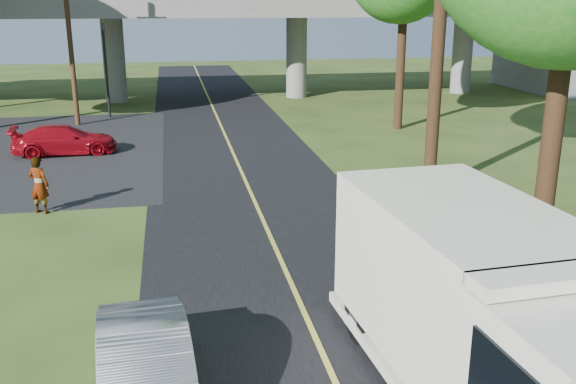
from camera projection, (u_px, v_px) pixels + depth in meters
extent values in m
plane|color=#2B3F16|center=(312.00, 331.00, 13.00)|extent=(120.00, 120.00, 0.00)
cube|color=black|center=(250.00, 191.00, 22.41)|extent=(7.00, 90.00, 0.02)
cube|color=gold|center=(250.00, 191.00, 22.40)|extent=(0.12, 90.00, 0.01)
cube|color=slate|center=(206.00, 7.00, 41.40)|extent=(50.00, 9.00, 1.20)
cube|color=slate|center=(552.00, 49.00, 46.61)|extent=(4.00, 10.00, 6.00)
cylinder|color=slate|center=(114.00, 60.00, 41.31)|extent=(1.40, 1.40, 5.40)
cylinder|color=slate|center=(297.00, 57.00, 43.39)|extent=(1.40, 1.40, 5.40)
cylinder|color=slate|center=(462.00, 54.00, 45.48)|extent=(1.40, 1.40, 5.40)
cylinder|color=black|center=(106.00, 71.00, 35.69)|extent=(0.14, 0.14, 5.20)
imported|color=black|center=(103.00, 35.00, 35.11)|extent=(0.18, 0.22, 1.10)
cylinder|color=#472D19|center=(70.00, 39.00, 32.99)|extent=(0.26, 0.26, 9.00)
cylinder|color=#382314|center=(551.00, 141.00, 13.88)|extent=(0.44, 0.44, 7.00)
cylinder|color=#382314|center=(436.00, 80.00, 21.44)|extent=(0.44, 0.44, 7.70)
cylinder|color=#382314|center=(401.00, 64.00, 32.43)|extent=(0.44, 0.44, 6.65)
cube|color=silver|center=(458.00, 276.00, 10.99)|extent=(3.07, 5.19, 2.57)
cube|color=silver|center=(464.00, 370.00, 11.01)|extent=(3.17, 6.78, 0.21)
cylinder|color=black|center=(361.00, 317.00, 12.49)|extent=(0.39, 1.05, 1.03)
cylinder|color=black|center=(469.00, 304.00, 13.04)|extent=(0.39, 1.05, 1.03)
imported|color=#9A0913|center=(64.00, 140.00, 27.69)|extent=(4.50, 2.13, 1.27)
imported|color=gray|center=(146.00, 373.00, 10.30)|extent=(1.84, 4.35, 1.40)
imported|color=gray|center=(39.00, 185.00, 19.94)|extent=(0.79, 0.68, 1.83)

